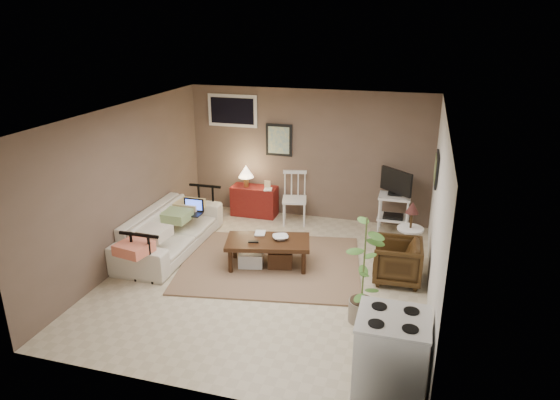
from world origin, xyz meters
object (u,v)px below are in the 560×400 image
(potted_plant, at_px, (364,267))
(stove, at_px, (391,357))
(red_console, at_px, (254,198))
(side_table, at_px, (411,227))
(armchair, at_px, (397,259))
(sofa, at_px, (170,224))
(coffee_table, at_px, (267,251))
(spindle_chair, at_px, (294,200))
(tv_stand, at_px, (395,200))

(potted_plant, relative_size, stove, 1.56)
(red_console, relative_size, side_table, 0.95)
(armchair, bearing_deg, sofa, -93.51)
(potted_plant, bearing_deg, coffee_table, 145.72)
(coffee_table, height_order, spindle_chair, spindle_chair)
(armchair, distance_m, stove, 2.40)
(spindle_chair, bearing_deg, tv_stand, 1.16)
(coffee_table, distance_m, tv_stand, 2.57)
(potted_plant, bearing_deg, red_console, 128.80)
(sofa, relative_size, spindle_chair, 2.40)
(coffee_table, distance_m, stove, 3.03)
(sofa, height_order, spindle_chair, spindle_chair)
(tv_stand, bearing_deg, stove, -86.63)
(sofa, height_order, potted_plant, potted_plant)
(red_console, xyz_separation_m, tv_stand, (2.62, -0.11, 0.26))
(spindle_chair, xyz_separation_m, tv_stand, (1.78, 0.04, 0.16))
(armchair, height_order, potted_plant, potted_plant)
(armchair, bearing_deg, stove, -0.83)
(tv_stand, height_order, potted_plant, potted_plant)
(side_table, bearing_deg, red_console, 155.22)
(spindle_chair, bearing_deg, coffee_table, -88.48)
(red_console, relative_size, spindle_chair, 1.04)
(side_table, bearing_deg, potted_plant, -106.44)
(red_console, xyz_separation_m, stove, (2.86, -4.26, 0.11))
(potted_plant, bearing_deg, spindle_chair, 119.00)
(coffee_table, relative_size, armchair, 2.01)
(spindle_chair, bearing_deg, stove, -63.79)
(sofa, bearing_deg, armchair, -90.95)
(tv_stand, xyz_separation_m, potted_plant, (-0.18, -2.92, 0.14))
(side_table, bearing_deg, stove, -91.32)
(armchair, xyz_separation_m, stove, (0.07, -2.40, 0.11))
(armchair, bearing_deg, spindle_chair, -133.85)
(potted_plant, bearing_deg, sofa, 159.30)
(sofa, relative_size, armchair, 3.38)
(sofa, height_order, stove, stove)
(spindle_chair, distance_m, stove, 4.58)
(spindle_chair, bearing_deg, sofa, -134.91)
(coffee_table, bearing_deg, armchair, 3.36)
(tv_stand, xyz_separation_m, side_table, (0.31, -1.24, 0.04))
(spindle_chair, height_order, potted_plant, potted_plant)
(sofa, bearing_deg, tv_stand, -63.76)
(side_table, xyz_separation_m, stove, (-0.07, -2.91, -0.20))
(tv_stand, bearing_deg, armchair, -84.38)
(stove, bearing_deg, sofa, 146.22)
(sofa, distance_m, tv_stand, 3.83)
(sofa, xyz_separation_m, stove, (3.67, -2.46, 0.00))
(coffee_table, xyz_separation_m, sofa, (-1.70, 0.17, 0.18))
(coffee_table, distance_m, sofa, 1.72)
(side_table, height_order, armchair, side_table)
(red_console, height_order, spindle_chair, red_console)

